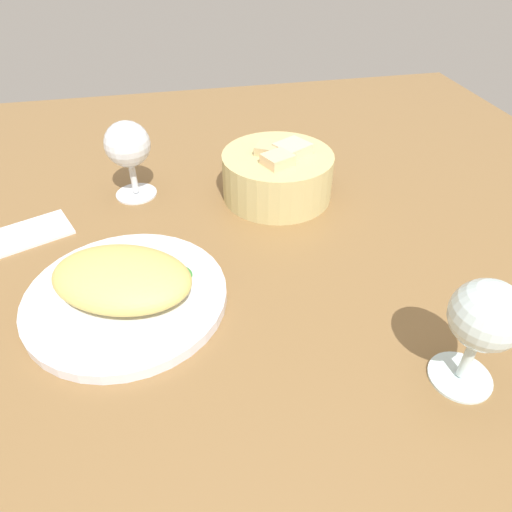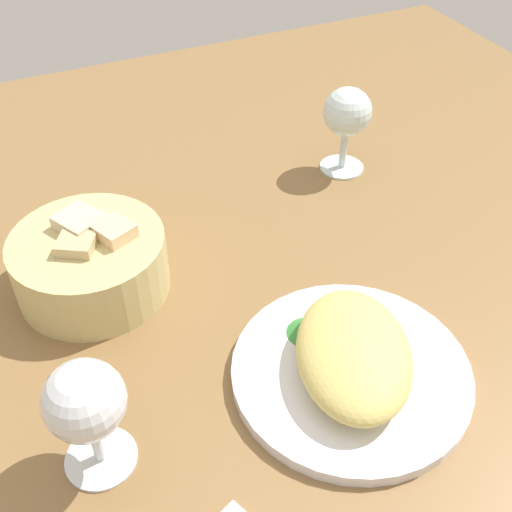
{
  "view_description": "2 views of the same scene",
  "coord_description": "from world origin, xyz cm",
  "px_view_note": "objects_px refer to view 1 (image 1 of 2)",
  "views": [
    {
      "loc": [
        -4.32,
        -44.66,
        38.89
      ],
      "look_at": [
        4.87,
        -1.03,
        3.26
      ],
      "focal_mm": 32.5,
      "sensor_mm": 36.0,
      "label": 1
    },
    {
      "loc": [
        -43.55,
        22.62,
        51.45
      ],
      "look_at": [
        6.14,
        0.05,
        3.18
      ],
      "focal_mm": 44.77,
      "sensor_mm": 36.0,
      "label": 2
    }
  ],
  "objects_px": {
    "plate": "(126,297)",
    "folded_napkin": "(29,232)",
    "bread_basket": "(278,174)",
    "wine_glass_far": "(128,148)",
    "wine_glass_near": "(485,321)"
  },
  "relations": [
    {
      "from": "bread_basket",
      "to": "folded_napkin",
      "type": "bearing_deg",
      "value": -175.18
    },
    {
      "from": "wine_glass_far",
      "to": "bread_basket",
      "type": "bearing_deg",
      "value": -12.6
    },
    {
      "from": "plate",
      "to": "wine_glass_far",
      "type": "distance_m",
      "value": 0.26
    },
    {
      "from": "wine_glass_near",
      "to": "bread_basket",
      "type": "bearing_deg",
      "value": 104.05
    },
    {
      "from": "bread_basket",
      "to": "wine_glass_near",
      "type": "xyz_separation_m",
      "value": [
        0.1,
        -0.38,
        0.04
      ]
    },
    {
      "from": "bread_basket",
      "to": "wine_glass_far",
      "type": "relative_size",
      "value": 1.4
    },
    {
      "from": "wine_glass_near",
      "to": "wine_glass_far",
      "type": "xyz_separation_m",
      "value": [
        -0.32,
        0.43,
        -0.0
      ]
    },
    {
      "from": "bread_basket",
      "to": "wine_glass_far",
      "type": "bearing_deg",
      "value": 167.4
    },
    {
      "from": "plate",
      "to": "folded_napkin",
      "type": "bearing_deg",
      "value": 129.1
    },
    {
      "from": "wine_glass_near",
      "to": "wine_glass_far",
      "type": "distance_m",
      "value": 0.54
    },
    {
      "from": "plate",
      "to": "wine_glass_near",
      "type": "distance_m",
      "value": 0.38
    },
    {
      "from": "wine_glass_near",
      "to": "folded_napkin",
      "type": "distance_m",
      "value": 0.59
    },
    {
      "from": "plate",
      "to": "folded_napkin",
      "type": "relative_size",
      "value": 2.17
    },
    {
      "from": "bread_basket",
      "to": "wine_glass_near",
      "type": "height_order",
      "value": "wine_glass_near"
    },
    {
      "from": "plate",
      "to": "bread_basket",
      "type": "distance_m",
      "value": 0.31
    }
  ]
}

